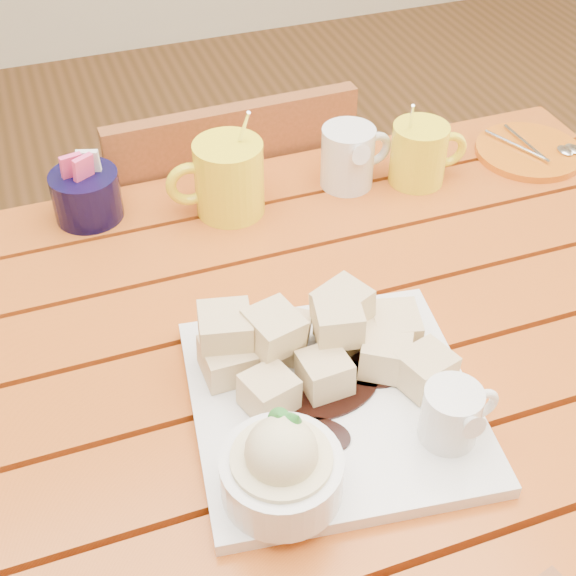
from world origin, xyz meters
name	(u,v)px	position (x,y,z in m)	size (l,w,h in m)	color
table	(285,414)	(0.00, 0.00, 0.64)	(1.20, 0.79, 0.75)	#A54715
dessert_plate	(323,400)	(0.00, -0.11, 0.79)	(0.33, 0.33, 0.12)	white
coffee_mug_left	(227,177)	(0.02, 0.29, 0.80)	(0.14, 0.09, 0.16)	yellow
coffee_mug_right	(420,153)	(0.30, 0.27, 0.80)	(0.11, 0.08, 0.13)	yellow
cream_pitcher	(350,156)	(0.20, 0.29, 0.80)	(0.11, 0.09, 0.09)	white
sugar_caddy	(86,194)	(-0.16, 0.34, 0.79)	(0.09, 0.09, 0.10)	black
orange_saucer	(530,151)	(0.50, 0.27, 0.76)	(0.16, 0.16, 0.02)	#D26312
chair_far	(224,261)	(0.07, 0.52, 0.47)	(0.40, 0.40, 0.83)	brown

